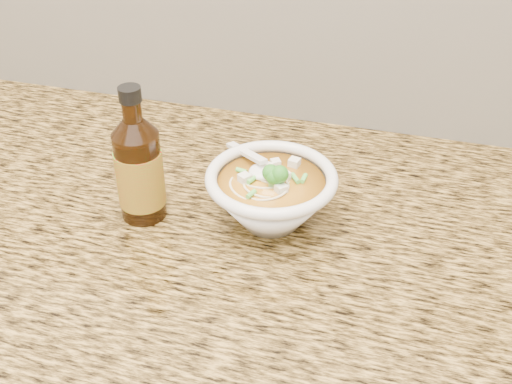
# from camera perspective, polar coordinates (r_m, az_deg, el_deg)

# --- Properties ---
(counter_slab) EXTENTS (4.00, 0.68, 0.04)m
(counter_slab) POSITION_cam_1_polar(r_m,az_deg,el_deg) (0.87, -8.76, -3.09)
(counter_slab) COLOR #A7803D
(counter_slab) RESTS_ON cabinet
(soup_bowl) EXTENTS (0.17, 0.17, 0.09)m
(soup_bowl) POSITION_cam_1_polar(r_m,az_deg,el_deg) (0.81, 1.35, -0.43)
(soup_bowl) COLOR white
(soup_bowl) RESTS_ON counter_slab
(hot_sauce_bottle) EXTENTS (0.07, 0.07, 0.18)m
(hot_sauce_bottle) POSITION_cam_1_polar(r_m,az_deg,el_deg) (0.82, -10.33, 1.95)
(hot_sauce_bottle) COLOR #311806
(hot_sauce_bottle) RESTS_ON counter_slab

